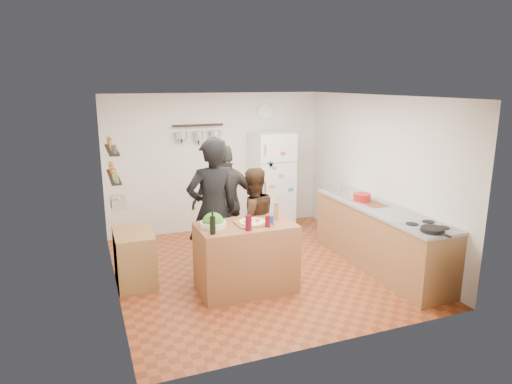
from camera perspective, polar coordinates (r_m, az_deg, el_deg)
name	(u,v)px	position (r m, az deg, el deg)	size (l,w,h in m)	color
room_shell	(249,181)	(6.78, -0.88, 1.36)	(4.20, 4.20, 4.20)	brown
prep_island	(246,257)	(6.03, -1.27, -8.17)	(1.25, 0.72, 0.91)	brown
pizza_board	(252,223)	(5.88, -0.49, -3.92)	(0.42, 0.34, 0.02)	brown
pizza	(252,222)	(5.87, -0.49, -3.74)	(0.34, 0.34, 0.02)	beige
salad_bowl	(213,224)	(5.79, -5.39, -4.03)	(0.33, 0.33, 0.07)	silver
wine_bottle	(213,225)	(5.50, -5.43, -4.19)	(0.07, 0.07, 0.21)	black
wine_glass_near	(248,223)	(5.61, -0.94, -3.87)	(0.08, 0.08, 0.19)	#55071A
wine_glass_far	(268,221)	(5.75, 1.45, -3.65)	(0.06, 0.06, 0.15)	#5B0710
pepper_mill	(276,212)	(6.05, 2.55, -2.54)	(0.06, 0.06, 0.20)	#915C3C
salt_canister	(271,220)	(5.85, 1.87, -3.51)	(0.07, 0.07, 0.12)	navy
person_left	(213,211)	(6.19, -5.45, -2.34)	(0.73, 0.48, 1.99)	black
person_center	(252,221)	(6.48, -0.46, -3.66)	(0.75, 0.58, 1.54)	black
person_back	(226,204)	(6.93, -3.74, -1.45)	(1.05, 0.44, 1.79)	#2B2826
counter_run	(379,238)	(6.99, 15.16, -5.57)	(0.63, 2.63, 0.90)	#9E7042
stove_top	(427,227)	(6.16, 20.62, -4.11)	(0.60, 0.62, 0.02)	white
skillet	(433,230)	(5.94, 21.20, -4.42)	(0.28, 0.28, 0.05)	black
sink	(349,194)	(7.53, 11.59, -0.30)	(0.50, 0.80, 0.03)	silver
cutting_board	(374,205)	(7.00, 14.55, -1.58)	(0.30, 0.40, 0.02)	#945435
red_bowl	(362,197)	(7.14, 13.12, -0.64)	(0.26, 0.26, 0.11)	#A21912
fridge	(272,181)	(8.44, 1.97, 1.37)	(0.70, 0.68, 1.80)	white
wall_clock	(265,112)	(8.57, 1.16, 10.01)	(0.30, 0.30, 0.03)	silver
spice_shelf_lower	(114,177)	(6.16, -17.35, 1.84)	(0.12, 1.00, 0.03)	black
spice_shelf_upper	(112,150)	(6.10, -17.59, 5.05)	(0.12, 1.00, 0.03)	black
produce_basket	(118,203)	(6.24, -16.85, -1.29)	(0.18, 0.35, 0.14)	silver
side_table	(135,257)	(6.48, -14.94, -7.91)	(0.50, 0.80, 0.73)	#9E7542
pot_rack	(198,125)	(8.10, -7.25, 8.28)	(0.90, 0.04, 0.04)	black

